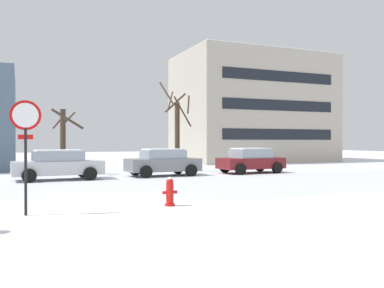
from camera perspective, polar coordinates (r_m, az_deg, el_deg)
ground_plane at (r=12.85m, az=-12.19°, el=-8.03°), size 120.00×120.00×0.00m
road_surface at (r=15.96m, az=-14.31°, el=-6.38°), size 80.00×8.35×0.00m
stop_sign at (r=11.25m, az=-22.02°, el=1.21°), size 0.76×0.11×2.92m
fire_hydrant at (r=12.07m, az=-3.09°, el=-6.55°), size 0.44×0.30×0.84m
parked_car_silver at (r=21.02m, az=-18.04°, el=-2.72°), size 4.27×2.15×1.46m
parked_car_gray at (r=22.34m, az=-4.05°, el=-2.50°), size 3.98×2.15×1.47m
parked_car_maroon at (r=24.55m, az=8.13°, el=-2.25°), size 3.93×2.11×1.48m
tree_far_left at (r=25.54m, az=-2.08°, el=1.93°), size 1.94×1.80×5.56m
tree_far_mid at (r=24.04m, az=-17.36°, el=0.66°), size 1.76×1.76×3.67m
building_far_right at (r=39.35m, az=8.32°, el=4.86°), size 13.58×8.95×9.90m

